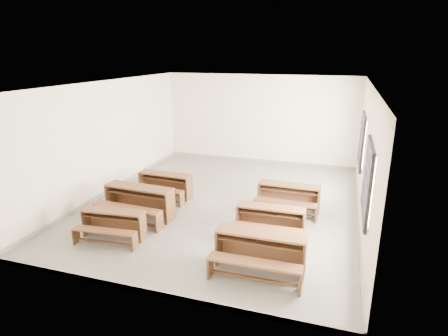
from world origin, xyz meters
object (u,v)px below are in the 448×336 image
(desk_set_5, at_px, (288,196))
(desk_set_4, at_px, (270,219))
(desk_set_3, at_px, (260,249))
(desk_set_0, at_px, (113,222))
(desk_set_1, at_px, (138,200))
(desk_set_2, at_px, (164,184))

(desk_set_5, bearing_deg, desk_set_4, -95.33)
(desk_set_3, xyz_separation_m, desk_set_4, (-0.09, 1.44, -0.04))
(desk_set_0, xyz_separation_m, desk_set_3, (3.36, -0.29, 0.07))
(desk_set_0, distance_m, desk_set_1, 1.13)
(desk_set_0, height_order, desk_set_2, desk_set_2)
(desk_set_0, height_order, desk_set_5, desk_set_5)
(desk_set_2, height_order, desk_set_4, desk_set_2)
(desk_set_3, bearing_deg, desk_set_0, 174.74)
(desk_set_1, relative_size, desk_set_3, 1.07)
(desk_set_4, height_order, desk_set_5, desk_set_5)
(desk_set_1, bearing_deg, desk_set_4, 3.76)
(desk_set_2, distance_m, desk_set_4, 3.58)
(desk_set_0, xyz_separation_m, desk_set_2, (-0.02, 2.56, 0.03))
(desk_set_0, height_order, desk_set_1, desk_set_1)
(desk_set_1, relative_size, desk_set_2, 1.16)
(desk_set_0, distance_m, desk_set_5, 4.37)
(desk_set_0, distance_m, desk_set_2, 2.56)
(desk_set_0, bearing_deg, desk_set_3, -9.88)
(desk_set_1, distance_m, desk_set_5, 3.80)
(desk_set_1, height_order, desk_set_3, desk_set_1)
(desk_set_0, distance_m, desk_set_4, 3.47)
(desk_set_1, bearing_deg, desk_set_3, -19.43)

